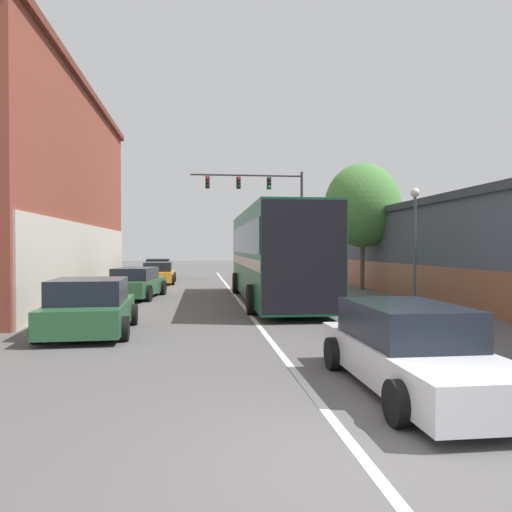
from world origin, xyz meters
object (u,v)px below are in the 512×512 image
Objects in this scene: hatchback_foreground at (410,349)px; parked_car_left_mid at (136,283)px; bus at (274,252)px; parked_car_left_far at (158,269)px; street_tree_near at (363,206)px; traffic_signal_gantry at (267,200)px; parked_car_left_near at (90,308)px; parked_car_left_distant at (158,273)px; street_lamp at (415,239)px.

parked_car_left_mid is at bearing 21.54° from hatchback_foreground.
parked_car_left_far is (-5.87, 16.47, -1.38)m from bus.
bus is at bearing -136.59° from street_tree_near.
traffic_signal_gantry reaches higher than bus.
parked_car_left_far is at bearing 11.46° from hatchback_foreground.
bus is at bearing -42.79° from parked_car_left_near.
parked_car_left_distant is at bearing 6.12° from parked_car_left_mid.
parked_car_left_near is 0.95× the size of street_lamp.
bus is at bearing -154.34° from parked_car_left_distant.
hatchback_foreground is 1.08× the size of street_lamp.
parked_car_left_mid is at bearing 177.52° from parked_car_left_distant.
traffic_signal_gantry is at bearing -22.23° from parked_car_left_near.
bus is at bearing 145.59° from street_lamp.
street_lamp is at bearing -145.39° from parked_car_left_distant.
parked_car_left_distant is at bearing 151.76° from street_tree_near.
parked_car_left_mid is at bearing 152.70° from street_lamp.
parked_car_left_distant is at bearing -3.45° from parked_car_left_near.
bus is 2.52× the size of parked_car_left_mid.
parked_car_left_far is at bearing 135.03° from street_tree_near.
parked_car_left_near reaches higher than parked_car_left_mid.
bus is 2.61× the size of hatchback_foreground.
street_lamp is at bearing -80.33° from traffic_signal_gantry.
traffic_signal_gantry is at bearing -24.61° from parked_car_left_mid.
parked_car_left_near is at bearing 178.09° from parked_car_left_distant.
parked_car_left_far is at bearing 118.02° from street_lamp.
bus is 17.54m from parked_car_left_far.
street_tree_near is (10.91, -5.86, 3.76)m from parked_car_left_distant.
traffic_signal_gantry is 1.79× the size of street_lamp.
parked_car_left_distant is 0.68× the size of street_tree_near.
hatchback_foreground is (0.19, -12.57, -1.42)m from bus.
parked_car_left_distant is (0.41, -5.45, -0.04)m from parked_car_left_far.
parked_car_left_far is 0.60× the size of traffic_signal_gantry.
bus is 5.54m from street_lamp.
parked_car_left_mid is 0.74× the size of street_tree_near.
bus is at bearing -96.89° from traffic_signal_gantry.
parked_car_left_distant is 0.58× the size of traffic_signal_gantry.
traffic_signal_gantry is (7.13, 2.79, 4.84)m from parked_car_left_distant.
traffic_signal_gantry is at bearing -3.53° from hatchback_foreground.
parked_car_left_mid is 14.59m from traffic_signal_gantry.
street_lamp is at bearing -96.21° from street_tree_near.
hatchback_foreground is 0.60× the size of traffic_signal_gantry.
bus is 2.82× the size of street_lamp.
street_lamp is (4.55, -3.12, 0.48)m from bus.
hatchback_foreground is 0.71× the size of street_tree_near.
street_tree_near reaches higher than hatchback_foreground.
parked_car_left_far is 1.04× the size of parked_car_left_distant.
parked_car_left_mid is 12.16m from street_tree_near.
parked_car_left_far is 22.27m from street_lamp.
parked_car_left_near is at bearing 179.11° from parked_car_left_far.
parked_car_left_far is (-0.04, 23.29, -0.00)m from parked_car_left_near.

